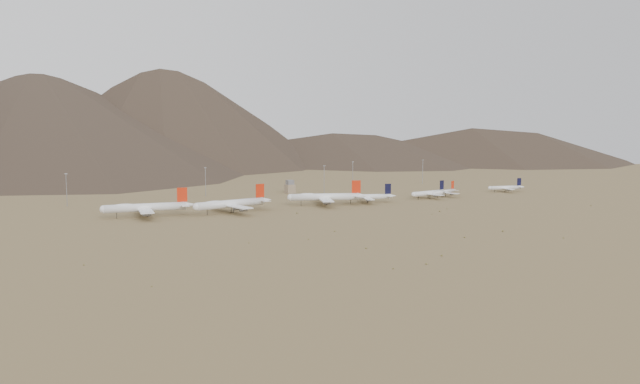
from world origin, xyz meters
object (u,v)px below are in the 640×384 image
widebody_centre (231,204)px  control_tower (290,187)px  widebody_east (325,197)px  narrowbody_b (429,193)px  widebody_west (146,207)px  narrowbody_a (368,197)px

widebody_centre → control_tower: widebody_centre is taller
widebody_centre → widebody_east: bearing=-6.9°
narrowbody_b → widebody_east: bearing=168.5°
widebody_west → widebody_east: 137.88m
widebody_west → narrowbody_a: bearing=5.0°
widebody_west → control_tower: size_ratio=5.38×
widebody_east → widebody_west: bearing=-161.3°
widebody_centre → widebody_west: bearing=161.3°
widebody_centre → widebody_east: 79.74m
control_tower → narrowbody_a: bearing=-77.1°
widebody_east → narrowbody_b: widebody_east is taller
widebody_centre → narrowbody_a: (117.49, -1.22, -1.72)m
narrowbody_a → narrowbody_b: 62.31m
widebody_centre → control_tower: bearing=35.9°
widebody_east → control_tower: 93.30m
widebody_east → narrowbody_a: size_ratio=1.39×
narrowbody_b → control_tower: (-84.17, 97.09, 0.58)m
narrowbody_a → narrowbody_b: bearing=18.8°
widebody_west → control_tower: bearing=37.5°
widebody_west → narrowbody_a: 175.85m
control_tower → narrowbody_b: bearing=-49.1°
widebody_east → narrowbody_b: bearing=18.9°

